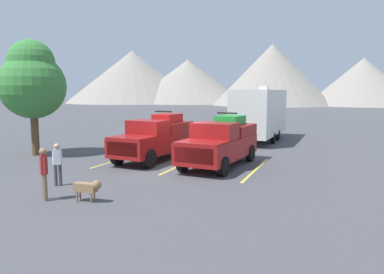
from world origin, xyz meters
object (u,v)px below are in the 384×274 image
object	(u,v)px
pickup_truck_a	(156,137)
dog	(89,187)
person_a	(44,170)
pickup_truck_b	(221,142)
person_b	(57,161)
camper_trailer_a	(260,112)

from	to	relation	value
pickup_truck_a	dog	world-z (taller)	pickup_truck_a
person_a	pickup_truck_b	bearing A→B (deg)	64.56
pickup_truck_b	person_b	distance (m)	7.45
camper_trailer_a	dog	bearing A→B (deg)	-97.32
camper_trailer_a	dog	size ratio (longest dim) A/B	8.38
pickup_truck_a	person_a	world-z (taller)	pickup_truck_a
pickup_truck_b	person_a	bearing A→B (deg)	-115.44
pickup_truck_b	dog	size ratio (longest dim) A/B	5.26
person_b	dog	xyz separation A→B (m)	(2.37, -1.23, -0.44)
pickup_truck_b	person_b	xyz separation A→B (m)	(-4.52, -5.92, -0.23)
person_b	dog	bearing A→B (deg)	-27.39
person_a	dog	distance (m)	1.58
pickup_truck_a	person_a	distance (m)	7.73
pickup_truck_b	person_b	world-z (taller)	pickup_truck_b
person_a	dog	xyz separation A→B (m)	(1.44, 0.40, -0.51)
pickup_truck_b	dog	distance (m)	7.49
pickup_truck_b	camper_trailer_a	bearing A→B (deg)	90.16
pickup_truck_b	person_b	size ratio (longest dim) A/B	3.46
person_b	camper_trailer_a	bearing A→B (deg)	73.65
camper_trailer_a	person_b	distance (m)	15.99
pickup_truck_a	camper_trailer_a	xyz separation A→B (m)	(3.56, 9.20, 0.92)
pickup_truck_b	person_a	xyz separation A→B (m)	(-3.59, -7.54, -0.16)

